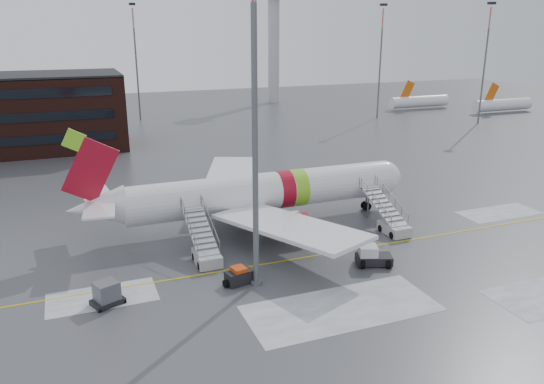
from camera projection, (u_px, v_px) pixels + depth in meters
name	position (u px, v px, depth m)	size (l,w,h in m)	color
ground	(347.00, 246.00, 49.26)	(260.00, 260.00, 0.00)	#494C4F
airliner	(256.00, 193.00, 53.47)	(35.03, 32.97, 11.18)	white
airstair_fwd	(390.00, 221.00, 52.44)	(2.05, 7.70, 3.48)	#AEB0B5
airstair_aft	(205.00, 249.00, 45.89)	(2.05, 7.70, 3.48)	#ABAEB2
pushback_tug	(372.00, 256.00, 45.14)	(3.38, 2.98, 1.72)	black
uld_container	(107.00, 294.00, 38.60)	(2.60, 2.28, 1.77)	black
baggage_tractor	(239.00, 277.00, 41.83)	(2.78, 1.64, 1.39)	black
light_mast_near	(255.00, 111.00, 37.82)	(1.20, 1.20, 26.55)	#595B60
control_tower	(274.00, 30.00, 138.60)	(6.40, 6.40, 30.00)	#B2B5BA
light_mast_far_ne	(381.00, 54.00, 114.86)	(1.20, 1.20, 24.25)	#595B60
light_mast_far_n	(136.00, 55.00, 111.76)	(1.20, 1.20, 24.25)	#595B60
light_mast_far_e	(486.00, 56.00, 107.96)	(1.20, 1.20, 24.25)	#595B60
distant_aircraft	(446.00, 111.00, 127.86)	(35.00, 18.00, 8.00)	#D8590C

